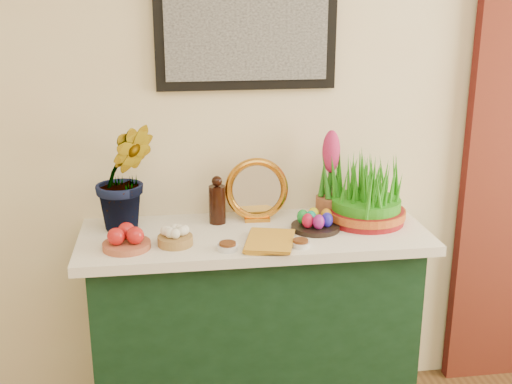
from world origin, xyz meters
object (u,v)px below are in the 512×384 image
Objects in this scene: mirror at (257,190)px; sideboard at (254,333)px; hyacinth_green at (124,160)px; wheatgrass_sabzeh at (366,195)px; book at (246,240)px.

sideboard is at bearing -102.25° from mirror.
wheatgrass_sabzeh is (0.98, -0.05, -0.17)m from hyacinth_green.
hyacinth_green reaches higher than wheatgrass_sabzeh.
wheatgrass_sabzeh is at bearing -12.54° from hyacinth_green.
wheatgrass_sabzeh reaches higher than sideboard.
hyacinth_green is 2.44× the size of book.
sideboard is 0.61m from mirror.
sideboard is 0.92m from hyacinth_green.
mirror reaches higher than book.
hyacinth_green is 0.56m from mirror.
hyacinth_green is 1.75× the size of wheatgrass_sabzeh.
mirror is 0.30m from book.
hyacinth_green is (-0.51, 0.10, 0.76)m from sideboard.
wheatgrass_sabzeh reaches higher than book.
book reaches higher than sideboard.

